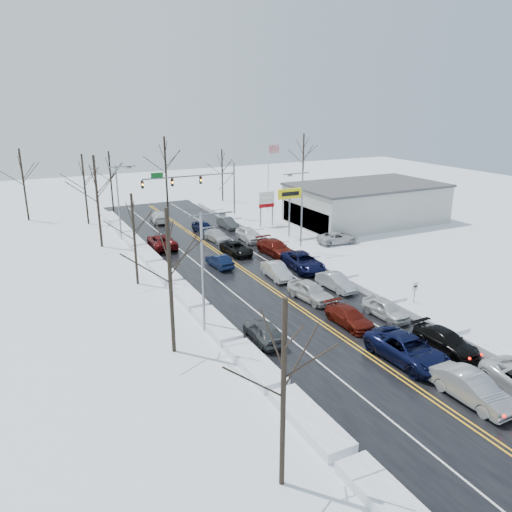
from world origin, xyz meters
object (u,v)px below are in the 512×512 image
tires_plus_sign (290,197)px  flagpole (269,172)px  oncoming_car_0 (220,267)px  dealership_building (366,203)px  traffic_signal_mast (200,183)px

tires_plus_sign → flagpole: 14.79m
oncoming_car_0 → tires_plus_sign: bearing=-154.8°
flagpole → dealership_building: size_ratio=0.49×
traffic_signal_mast → dealership_building: bearing=-25.9°
flagpole → oncoming_car_0: flagpole is taller
tires_plus_sign → dealership_building: (13.48, 2.01, -2.34)m
flagpole → dealership_building: (8.80, -12.00, -3.27)m
traffic_signal_mast → oncoming_car_0: bearing=-105.6°
tires_plus_sign → oncoming_car_0: bearing=-150.3°
traffic_signal_mast → tires_plus_sign: size_ratio=2.21×
oncoming_car_0 → flagpole: bearing=-133.4°
traffic_signal_mast → flagpole: (11.72, 2.01, 0.45)m
dealership_building → oncoming_car_0: bearing=-160.7°
oncoming_car_0 → traffic_signal_mast: bearing=-110.0°
dealership_building → tires_plus_sign: bearing=-171.5°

